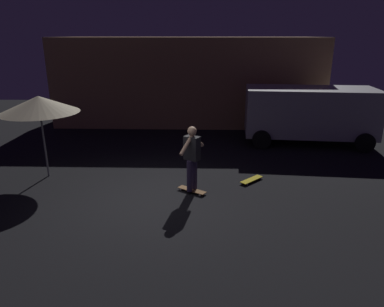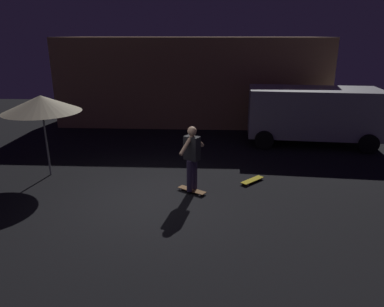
% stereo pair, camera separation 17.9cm
% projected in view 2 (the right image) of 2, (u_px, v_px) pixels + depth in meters
% --- Properties ---
extents(ground_plane, '(28.00, 28.00, 0.00)m').
position_uv_depth(ground_plane, '(147.00, 202.00, 8.54)').
color(ground_plane, black).
extents(low_building, '(11.59, 4.15, 3.76)m').
position_uv_depth(low_building, '(193.00, 79.00, 16.50)').
color(low_building, '#AD7F56').
rests_on(low_building, ground_plane).
extents(parked_van, '(4.74, 2.53, 2.03)m').
position_uv_depth(parked_van, '(313.00, 112.00, 12.90)').
color(parked_van, '#B2B2B7').
rests_on(parked_van, ground_plane).
extents(patio_umbrella, '(2.10, 2.10, 2.30)m').
position_uv_depth(patio_umbrella, '(41.00, 104.00, 9.59)').
color(patio_umbrella, slate).
rests_on(patio_umbrella, ground_plane).
extents(skateboard_ridden, '(0.76, 0.59, 0.07)m').
position_uv_depth(skateboard_ridden, '(192.00, 190.00, 9.09)').
color(skateboard_ridden, olive).
rests_on(skateboard_ridden, ground_plane).
extents(skateboard_spare, '(0.69, 0.69, 0.07)m').
position_uv_depth(skateboard_spare, '(252.00, 180.00, 9.72)').
color(skateboard_spare, gold).
rests_on(skateboard_spare, ground_plane).
extents(skater, '(0.61, 0.87, 1.67)m').
position_uv_depth(skater, '(192.00, 154.00, 8.78)').
color(skater, '#382D4C').
rests_on(skater, skateboard_ridden).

